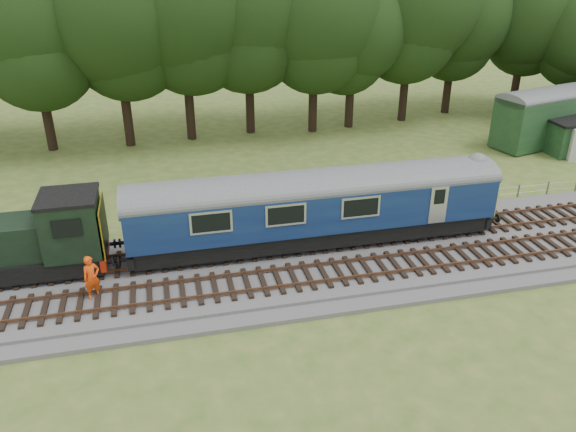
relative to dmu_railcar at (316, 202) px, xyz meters
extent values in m
plane|color=#3F6124|center=(-0.43, -1.40, -2.61)|extent=(120.00, 120.00, 0.00)
cube|color=#4C4C4F|center=(-0.43, -1.40, -2.43)|extent=(70.00, 7.00, 0.35)
cube|color=brown|center=(-0.43, -0.72, -2.12)|extent=(66.50, 0.07, 0.14)
cube|color=brown|center=(-0.43, 0.72, -2.12)|extent=(66.50, 0.07, 0.14)
cube|color=brown|center=(-0.43, -3.72, -2.12)|extent=(66.50, 0.07, 0.14)
cube|color=brown|center=(-0.43, -2.28, -2.12)|extent=(66.50, 0.07, 0.14)
cube|color=black|center=(-0.01, 0.00, -1.55)|extent=(17.46, 2.52, 0.85)
cube|color=#0E1B4D|center=(-0.01, 0.00, -0.12)|extent=(18.00, 2.80, 2.05)
cube|color=gold|center=(9.01, 0.00, -0.50)|extent=(0.06, 2.74, 1.30)
cube|color=black|center=(5.99, 0.00, -1.75)|extent=(2.60, 2.00, 0.55)
cube|color=black|center=(-6.01, 0.00, -1.75)|extent=(2.60, 2.00, 0.55)
cube|color=black|center=(-14.41, 0.00, -1.60)|extent=(8.73, 2.39, 0.85)
cube|color=black|center=(-11.21, 0.00, 0.05)|extent=(2.40, 2.55, 2.60)
cube|color=#A0200C|center=(-10.03, 0.00, -1.55)|extent=(0.25, 2.60, 0.55)
cube|color=gold|center=(-9.89, 0.00, -0.15)|extent=(0.06, 2.55, 2.30)
imported|color=#FF490D|center=(-10.38, -2.54, -1.28)|extent=(0.85, 0.75, 1.96)
cube|color=#1B3B1D|center=(21.99, 9.96, -1.43)|extent=(2.84, 2.84, 2.35)
cube|color=black|center=(21.99, 9.96, -0.17)|extent=(3.13, 3.13, 0.19)
camera|label=1|loc=(-7.02, -23.83, 11.10)|focal=35.00mm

